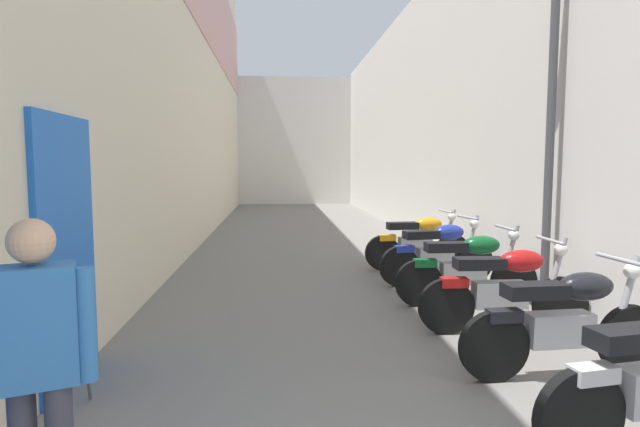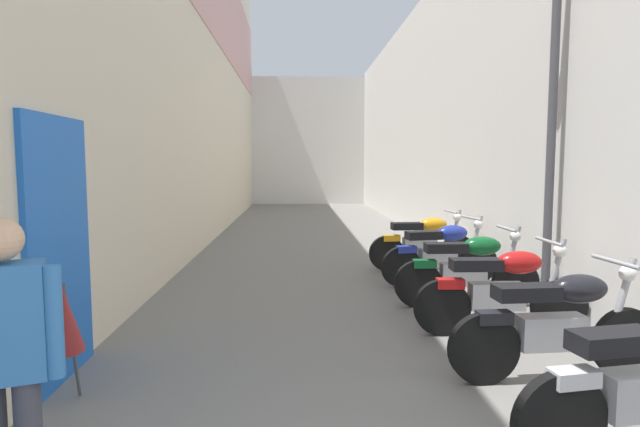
% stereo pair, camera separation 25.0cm
% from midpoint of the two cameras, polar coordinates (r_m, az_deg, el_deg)
% --- Properties ---
extents(ground_plane, '(38.73, 38.73, 0.00)m').
position_cam_midpoint_polar(ground_plane, '(10.47, -0.89, -4.51)').
color(ground_plane, slate).
extents(building_left, '(0.45, 22.73, 8.69)m').
position_cam_midpoint_polar(building_left, '(12.69, -14.56, 17.00)').
color(building_left, beige).
rests_on(building_left, ground).
extents(building_right, '(0.45, 22.73, 5.87)m').
position_cam_midpoint_polar(building_right, '(12.81, 11.03, 10.39)').
color(building_right, silver).
rests_on(building_right, ground).
extents(building_far_end, '(8.09, 2.00, 5.72)m').
position_cam_midpoint_polar(building_far_end, '(24.68, -3.15, 7.85)').
color(building_far_end, silver).
rests_on(building_far_end, ground).
extents(motorcycle_third, '(1.85, 0.58, 1.04)m').
position_cam_midpoint_polar(motorcycle_third, '(4.87, 24.01, -10.60)').
color(motorcycle_third, black).
rests_on(motorcycle_third, ground).
extents(motorcycle_fourth, '(1.85, 0.58, 1.04)m').
position_cam_midpoint_polar(motorcycle_fourth, '(5.89, 18.49, -7.66)').
color(motorcycle_fourth, black).
rests_on(motorcycle_fourth, ground).
extents(motorcycle_fifth, '(1.85, 0.58, 1.04)m').
position_cam_midpoint_polar(motorcycle_fifth, '(6.89, 14.88, -5.68)').
color(motorcycle_fifth, black).
rests_on(motorcycle_fifth, ground).
extents(motorcycle_sixth, '(1.84, 0.58, 1.04)m').
position_cam_midpoint_polar(motorcycle_sixth, '(8.02, 11.99, -4.07)').
color(motorcycle_sixth, black).
rests_on(motorcycle_sixth, ground).
extents(motorcycle_seventh, '(1.85, 0.58, 1.04)m').
position_cam_midpoint_polar(motorcycle_seventh, '(9.07, 9.98, -2.93)').
color(motorcycle_seventh, black).
rests_on(motorcycle_seventh, ground).
extents(pedestrian_by_doorway, '(0.52, 0.31, 1.57)m').
position_cam_midpoint_polar(pedestrian_by_doorway, '(2.79, -30.91, -13.95)').
color(pedestrian_by_doorway, '#383842').
rests_on(pedestrian_by_doorway, ground).
extents(umbrella_leaning, '(0.20, 0.35, 0.97)m').
position_cam_midpoint_polar(umbrella_leaning, '(4.26, -26.58, -10.49)').
color(umbrella_leaning, '#4C4C4C').
rests_on(umbrella_leaning, ground).
extents(street_lamp, '(0.79, 0.18, 4.54)m').
position_cam_midpoint_polar(street_lamp, '(6.69, 22.40, 12.40)').
color(street_lamp, '#47474C').
rests_on(street_lamp, ground).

